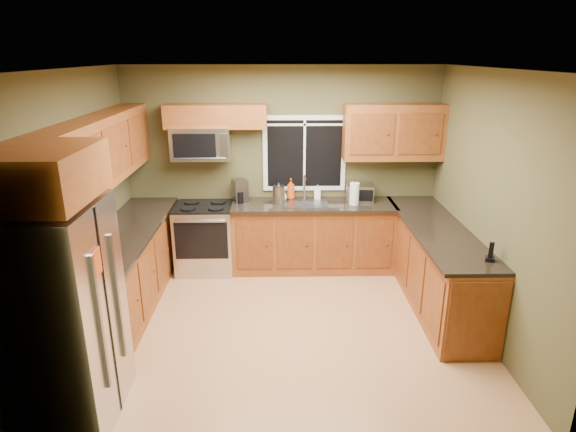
{
  "coord_description": "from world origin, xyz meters",
  "views": [
    {
      "loc": [
        -0.05,
        -4.62,
        2.84
      ],
      "look_at": [
        0.05,
        0.35,
        1.15
      ],
      "focal_mm": 30.0,
      "sensor_mm": 36.0,
      "label": 1
    }
  ],
  "objects_px": {
    "range": "(205,237)",
    "soap_bottle_a": "(291,189)",
    "refrigerator": "(62,316)",
    "toaster_oven": "(360,193)",
    "kettle": "(279,194)",
    "soap_bottle_c": "(282,195)",
    "cordless_phone": "(490,255)",
    "soap_bottle_b": "(317,192)",
    "coffee_maker": "(240,191)",
    "microwave": "(201,143)",
    "paper_towel_roll": "(354,194)"
  },
  "relations": [
    {
      "from": "range",
      "to": "soap_bottle_a",
      "type": "relative_size",
      "value": 3.28
    },
    {
      "from": "refrigerator",
      "to": "range",
      "type": "xyz_separation_m",
      "value": [
        0.69,
        2.77,
        -0.43
      ]
    },
    {
      "from": "refrigerator",
      "to": "range",
      "type": "relative_size",
      "value": 1.92
    },
    {
      "from": "refrigerator",
      "to": "toaster_oven",
      "type": "relative_size",
      "value": 4.72
    },
    {
      "from": "kettle",
      "to": "soap_bottle_c",
      "type": "relative_size",
      "value": 1.89
    },
    {
      "from": "kettle",
      "to": "soap_bottle_a",
      "type": "height_order",
      "value": "kettle"
    },
    {
      "from": "cordless_phone",
      "to": "refrigerator",
      "type": "bearing_deg",
      "value": -166.58
    },
    {
      "from": "refrigerator",
      "to": "soap_bottle_b",
      "type": "distance_m",
      "value": 3.73
    },
    {
      "from": "refrigerator",
      "to": "coffee_maker",
      "type": "relative_size",
      "value": 6.09
    },
    {
      "from": "microwave",
      "to": "cordless_phone",
      "type": "xyz_separation_m",
      "value": [
        3.03,
        -2.02,
        -0.73
      ]
    },
    {
      "from": "kettle",
      "to": "soap_bottle_a",
      "type": "xyz_separation_m",
      "value": [
        0.17,
        0.22,
        0.01
      ]
    },
    {
      "from": "coffee_maker",
      "to": "soap_bottle_a",
      "type": "xyz_separation_m",
      "value": [
        0.68,
        0.1,
        0.0
      ]
    },
    {
      "from": "refrigerator",
      "to": "microwave",
      "type": "height_order",
      "value": "microwave"
    },
    {
      "from": "kettle",
      "to": "soap_bottle_b",
      "type": "distance_m",
      "value": 0.58
    },
    {
      "from": "microwave",
      "to": "soap_bottle_b",
      "type": "xyz_separation_m",
      "value": [
        1.53,
        0.09,
        -0.7
      ]
    },
    {
      "from": "soap_bottle_c",
      "to": "cordless_phone",
      "type": "xyz_separation_m",
      "value": [
        1.98,
        -2.03,
        -0.02
      ]
    },
    {
      "from": "microwave",
      "to": "toaster_oven",
      "type": "distance_m",
      "value": 2.2
    },
    {
      "from": "microwave",
      "to": "soap_bottle_a",
      "type": "xyz_separation_m",
      "value": [
        1.16,
        0.09,
        -0.65
      ]
    },
    {
      "from": "refrigerator",
      "to": "toaster_oven",
      "type": "height_order",
      "value": "refrigerator"
    },
    {
      "from": "range",
      "to": "soap_bottle_c",
      "type": "height_order",
      "value": "soap_bottle_c"
    },
    {
      "from": "refrigerator",
      "to": "soap_bottle_b",
      "type": "height_order",
      "value": "refrigerator"
    },
    {
      "from": "coffee_maker",
      "to": "toaster_oven",
      "type": "bearing_deg",
      "value": -0.02
    },
    {
      "from": "range",
      "to": "paper_towel_roll",
      "type": "distance_m",
      "value": 2.09
    },
    {
      "from": "toaster_oven",
      "to": "coffee_maker",
      "type": "relative_size",
      "value": 1.29
    },
    {
      "from": "soap_bottle_c",
      "to": "soap_bottle_a",
      "type": "bearing_deg",
      "value": 36.53
    },
    {
      "from": "coffee_maker",
      "to": "cordless_phone",
      "type": "bearing_deg",
      "value": -38.21
    },
    {
      "from": "paper_towel_roll",
      "to": "soap_bottle_a",
      "type": "distance_m",
      "value": 0.87
    },
    {
      "from": "soap_bottle_b",
      "to": "refrigerator",
      "type": "bearing_deg",
      "value": -126.49
    },
    {
      "from": "paper_towel_roll",
      "to": "kettle",
      "type": "bearing_deg",
      "value": 177.16
    },
    {
      "from": "soap_bottle_a",
      "to": "cordless_phone",
      "type": "bearing_deg",
      "value": -48.56
    },
    {
      "from": "paper_towel_roll",
      "to": "soap_bottle_b",
      "type": "height_order",
      "value": "paper_towel_roll"
    },
    {
      "from": "toaster_oven",
      "to": "microwave",
      "type": "bearing_deg",
      "value": 179.69
    },
    {
      "from": "soap_bottle_a",
      "to": "soap_bottle_b",
      "type": "height_order",
      "value": "soap_bottle_a"
    },
    {
      "from": "kettle",
      "to": "toaster_oven",
      "type": "bearing_deg",
      "value": 6.14
    },
    {
      "from": "microwave",
      "to": "cordless_phone",
      "type": "height_order",
      "value": "microwave"
    },
    {
      "from": "refrigerator",
      "to": "soap_bottle_c",
      "type": "bearing_deg",
      "value": 59.18
    },
    {
      "from": "coffee_maker",
      "to": "paper_towel_roll",
      "type": "distance_m",
      "value": 1.52
    },
    {
      "from": "soap_bottle_c",
      "to": "cordless_phone",
      "type": "distance_m",
      "value": 2.83
    },
    {
      "from": "refrigerator",
      "to": "kettle",
      "type": "height_order",
      "value": "refrigerator"
    },
    {
      "from": "refrigerator",
      "to": "range",
      "type": "height_order",
      "value": "refrigerator"
    },
    {
      "from": "kettle",
      "to": "soap_bottle_a",
      "type": "distance_m",
      "value": 0.28
    },
    {
      "from": "refrigerator",
      "to": "microwave",
      "type": "distance_m",
      "value": 3.1
    },
    {
      "from": "kettle",
      "to": "paper_towel_roll",
      "type": "bearing_deg",
      "value": -2.84
    },
    {
      "from": "cordless_phone",
      "to": "toaster_oven",
      "type": "bearing_deg",
      "value": 115.03
    },
    {
      "from": "refrigerator",
      "to": "paper_towel_roll",
      "type": "bearing_deg",
      "value": 45.49
    },
    {
      "from": "coffee_maker",
      "to": "soap_bottle_b",
      "type": "height_order",
      "value": "coffee_maker"
    },
    {
      "from": "refrigerator",
      "to": "paper_towel_roll",
      "type": "height_order",
      "value": "refrigerator"
    },
    {
      "from": "range",
      "to": "soap_bottle_c",
      "type": "distance_m",
      "value": 1.19
    },
    {
      "from": "microwave",
      "to": "toaster_oven",
      "type": "bearing_deg",
      "value": -0.31
    },
    {
      "from": "microwave",
      "to": "soap_bottle_a",
      "type": "bearing_deg",
      "value": 4.63
    }
  ]
}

